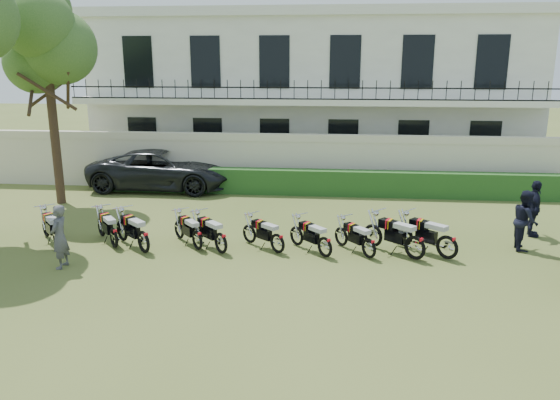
{
  "coord_description": "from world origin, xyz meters",
  "views": [
    {
      "loc": [
        1.11,
        -13.86,
        5.21
      ],
      "look_at": [
        -0.44,
        1.72,
        1.17
      ],
      "focal_mm": 35.0,
      "sensor_mm": 36.0,
      "label": 1
    }
  ],
  "objects": [
    {
      "name": "ground",
      "position": [
        0.0,
        0.0,
        0.0
      ],
      "size": [
        100.0,
        100.0,
        0.0
      ],
      "primitive_type": "plane",
      "color": "#465522",
      "rests_on": "ground"
    },
    {
      "name": "tree_west_near",
      "position": [
        -8.96,
        5.0,
        5.89
      ],
      "size": [
        3.4,
        3.2,
        7.9
      ],
      "color": "#473323",
      "rests_on": "ground"
    },
    {
      "name": "motorcycle_4",
      "position": [
        -1.91,
        0.11,
        0.47
      ],
      "size": [
        1.37,
        1.39,
        1.01
      ],
      "rotation": [
        0.0,
        0.0,
        0.78
      ],
      "color": "black",
      "rests_on": "ground"
    },
    {
      "name": "motorcycle_9",
      "position": [
        4.19,
        0.28,
        0.52
      ],
      "size": [
        1.62,
        1.42,
        1.12
      ],
      "rotation": [
        0.0,
        0.0,
        0.86
      ],
      "color": "black",
      "rests_on": "ground"
    },
    {
      "name": "officer_5",
      "position": [
        7.16,
        2.63,
        0.86
      ],
      "size": [
        0.6,
        1.07,
        1.72
      ],
      "primitive_type": "imported",
      "rotation": [
        0.0,
        0.0,
        1.38
      ],
      "color": "black",
      "rests_on": "ground"
    },
    {
      "name": "motorcycle_2",
      "position": [
        -4.04,
        -0.05,
        0.5
      ],
      "size": [
        1.5,
        1.43,
        1.08
      ],
      "rotation": [
        0.0,
        0.0,
        0.81
      ],
      "color": "black",
      "rests_on": "ground"
    },
    {
      "name": "motorcycle_1",
      "position": [
        -5.02,
        0.28,
        0.46
      ],
      "size": [
        1.22,
        1.49,
        1.0
      ],
      "rotation": [
        0.0,
        0.0,
        0.68
      ],
      "color": "black",
      "rests_on": "ground"
    },
    {
      "name": "motorcycle_3",
      "position": [
        -2.63,
        0.34,
        0.44
      ],
      "size": [
        1.2,
        1.4,
        0.96
      ],
      "rotation": [
        0.0,
        0.0,
        0.7
      ],
      "color": "black",
      "rests_on": "ground"
    },
    {
      "name": "inspector",
      "position": [
        -5.79,
        -1.26,
        0.83
      ],
      "size": [
        0.41,
        0.61,
        1.66
      ],
      "primitive_type": "imported",
      "rotation": [
        0.0,
        0.0,
        -1.58
      ],
      "color": "#55555A",
      "rests_on": "ground"
    },
    {
      "name": "motorcycle_6",
      "position": [
        0.94,
        0.11,
        0.45
      ],
      "size": [
        1.27,
        1.36,
        0.97
      ],
      "rotation": [
        0.0,
        0.0,
        0.75
      ],
      "color": "black",
      "rests_on": "ground"
    },
    {
      "name": "officer_4",
      "position": [
        6.5,
        1.38,
        0.85
      ],
      "size": [
        0.74,
        0.9,
        1.7
      ],
      "primitive_type": "imported",
      "rotation": [
        0.0,
        0.0,
        1.45
      ],
      "color": "black",
      "rests_on": "ground"
    },
    {
      "name": "suv",
      "position": [
        -5.89,
        7.61,
        0.82
      ],
      "size": [
        5.91,
        2.79,
        1.63
      ],
      "primitive_type": "imported",
      "rotation": [
        0.0,
        0.0,
        1.56
      ],
      "color": "black",
      "rests_on": "ground"
    },
    {
      "name": "motorcycle_8",
      "position": [
        3.33,
        0.15,
        0.52
      ],
      "size": [
        1.6,
        1.46,
        1.13
      ],
      "rotation": [
        0.0,
        0.0,
        0.83
      ],
      "color": "black",
      "rests_on": "ground"
    },
    {
      "name": "building",
      "position": [
        0.0,
        13.96,
        3.71
      ],
      "size": [
        20.4,
        9.6,
        7.4
      ],
      "color": "white",
      "rests_on": "ground"
    },
    {
      "name": "motorcycle_7",
      "position": [
        2.12,
        0.15,
        0.44
      ],
      "size": [
        1.13,
        1.42,
        0.95
      ],
      "rotation": [
        0.0,
        0.0,
        0.66
      ],
      "color": "black",
      "rests_on": "ground"
    },
    {
      "name": "motorcycle_5",
      "position": [
        -0.37,
        0.3,
        0.44
      ],
      "size": [
        1.37,
        1.2,
        0.95
      ],
      "rotation": [
        0.0,
        0.0,
        0.86
      ],
      "color": "black",
      "rests_on": "ground"
    },
    {
      "name": "perimeter_wall",
      "position": [
        0.0,
        8.0,
        1.17
      ],
      "size": [
        30.0,
        0.35,
        2.3
      ],
      "color": "beige",
      "rests_on": "ground"
    },
    {
      "name": "hedge",
      "position": [
        1.0,
        7.2,
        0.5
      ],
      "size": [
        18.0,
        0.6,
        1.0
      ],
      "primitive_type": "cube",
      "color": "#204E1B",
      "rests_on": "ground"
    },
    {
      "name": "motorcycle_0",
      "position": [
        -6.6,
        0.05,
        0.47
      ],
      "size": [
        1.31,
        1.48,
        1.03
      ],
      "rotation": [
        0.0,
        0.0,
        0.72
      ],
      "color": "black",
      "rests_on": "ground"
    }
  ]
}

